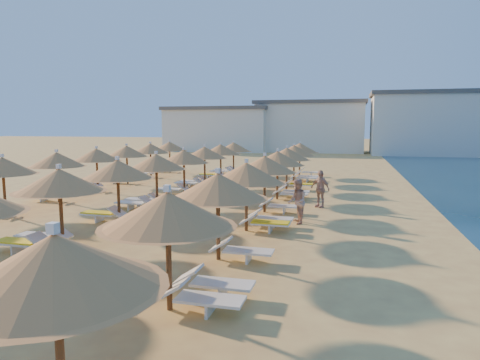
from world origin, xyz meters
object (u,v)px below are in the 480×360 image
(beachgoer_c, at_px, (320,189))
(beachgoer_b, at_px, (297,201))
(parasol_row_west, at_px, (139,166))
(parasol_row_east, at_px, (256,169))

(beachgoer_c, height_order, beachgoer_b, beachgoer_b)
(beachgoer_c, relative_size, beachgoer_b, 1.00)
(parasol_row_west, height_order, beachgoer_b, parasol_row_west)
(parasol_row_east, height_order, beachgoer_b, parasol_row_east)
(beachgoer_c, distance_m, beachgoer_b, 3.71)
(parasol_row_east, relative_size, beachgoer_c, 19.45)
(parasol_row_east, distance_m, beachgoer_b, 2.07)
(parasol_row_west, bearing_deg, beachgoer_c, 25.26)
(beachgoer_c, bearing_deg, parasol_row_west, -121.76)
(parasol_row_east, distance_m, beachgoer_c, 4.41)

